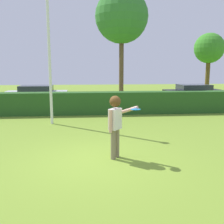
% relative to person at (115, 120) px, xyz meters
% --- Properties ---
extents(ground_plane, '(60.00, 60.00, 0.00)m').
position_rel_person_xyz_m(ground_plane, '(-0.54, -0.17, -1.11)').
color(ground_plane, olive).
extents(person, '(0.84, 0.47, 1.78)m').
position_rel_person_xyz_m(person, '(0.00, 0.00, 0.00)').
color(person, '#7C6D55').
rests_on(person, ground).
extents(frisbee, '(0.26, 0.26, 0.04)m').
position_rel_person_xyz_m(frisbee, '(0.52, -0.25, 0.32)').
color(frisbee, '#268CE5').
extents(lamppost, '(0.24, 0.24, 6.81)m').
position_rel_person_xyz_m(lamppost, '(-2.41, 4.72, 2.61)').
color(lamppost, silver).
rests_on(lamppost, ground).
extents(hedge_row, '(19.72, 0.90, 1.19)m').
position_rel_person_xyz_m(hedge_row, '(-0.54, 7.01, -0.52)').
color(hedge_row, '#26521E').
rests_on(hedge_row, ground).
extents(parked_car_silver, '(4.24, 1.89, 1.25)m').
position_rel_person_xyz_m(parked_car_silver, '(-4.36, 11.39, -0.42)').
color(parked_car_silver, '#B7B7BC').
rests_on(parked_car_silver, ground).
extents(parked_car_black, '(4.28, 1.98, 1.25)m').
position_rel_person_xyz_m(parked_car_black, '(6.89, 11.43, -0.42)').
color(parked_car_black, black).
rests_on(parked_car_black, ground).
extents(maple_tree, '(3.63, 3.63, 7.73)m').
position_rel_person_xyz_m(maple_tree, '(1.56, 11.50, 4.76)').
color(maple_tree, brown).
rests_on(maple_tree, ground).
extents(oak_tree, '(2.59, 2.59, 5.39)m').
position_rel_person_xyz_m(oak_tree, '(9.69, 15.36, 2.92)').
color(oak_tree, brown).
rests_on(oak_tree, ground).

